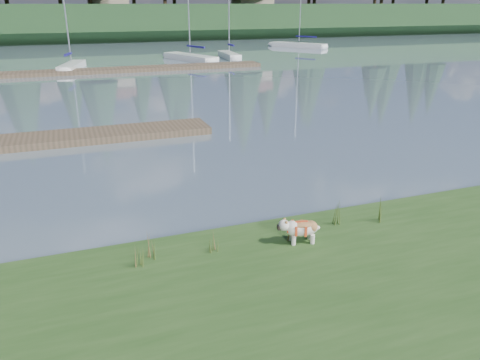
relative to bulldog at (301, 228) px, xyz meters
name	(u,v)px	position (x,y,z in m)	size (l,w,h in m)	color
ground	(88,73)	(-2.80, 32.80, -0.71)	(200.00, 200.00, 0.00)	gray
ridge	(70,22)	(-2.80, 75.80, 1.79)	(200.00, 20.00, 5.00)	#193218
bulldog	(301,228)	(0.00, 0.00, 0.00)	(0.97, 0.50, 0.57)	silver
dock_near	(14,143)	(-6.80, 11.80, -0.56)	(16.00, 2.00, 0.30)	#4C3D2C
dock_far	(112,70)	(-0.80, 32.80, -0.56)	(26.00, 2.20, 0.30)	#4C3D2C
sailboat_bg_2	(73,65)	(-3.81, 35.78, -0.37)	(2.76, 6.39, 9.62)	silver
sailboat_bg_3	(186,56)	(7.21, 39.49, -0.38)	(4.42, 8.34, 12.15)	silver
sailboat_bg_4	(228,54)	(11.84, 39.87, -0.37)	(1.59, 6.06, 9.06)	silver
sailboat_bg_5	(294,45)	(24.05, 48.89, -0.39)	(6.06, 7.86, 11.93)	silver
weed_0	(152,247)	(-3.26, 0.41, -0.08)	(0.17, 0.14, 0.67)	#475B23
weed_1	(213,242)	(-1.97, 0.25, -0.11)	(0.17, 0.14, 0.58)	#475B23
weed_2	(338,214)	(1.23, 0.46, -0.07)	(0.17, 0.14, 0.68)	#475B23
weed_3	(138,254)	(-3.57, 0.22, -0.09)	(0.17, 0.14, 0.63)	#475B23
weed_4	(290,235)	(-0.23, 0.08, -0.19)	(0.17, 0.14, 0.39)	#475B23
weed_5	(382,211)	(2.34, 0.26, -0.06)	(0.17, 0.14, 0.70)	#475B23
mud_lip	(167,249)	(-2.80, 1.20, -0.64)	(60.00, 0.50, 0.14)	#33281C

